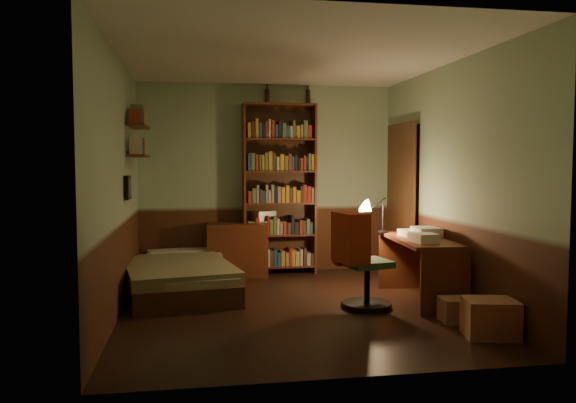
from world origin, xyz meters
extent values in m
cube|color=black|center=(0.00, 0.00, -0.01)|extent=(3.50, 4.00, 0.02)
cube|color=silver|center=(0.00, 0.00, 2.61)|extent=(3.50, 4.00, 0.02)
cube|color=#96B48F|center=(0.00, 2.01, 1.30)|extent=(3.50, 0.02, 2.60)
cube|color=#96B48F|center=(-1.76, 0.00, 1.30)|extent=(0.02, 4.00, 2.60)
cube|color=#96B48F|center=(1.76, 0.00, 1.30)|extent=(0.02, 4.00, 2.60)
cube|color=#96B48F|center=(0.00, -2.01, 1.30)|extent=(3.50, 0.02, 2.60)
cube|color=black|center=(1.72, 1.30, 1.00)|extent=(0.06, 0.90, 2.00)
cube|color=#442815|center=(1.69, 1.30, 1.00)|extent=(0.02, 0.98, 2.08)
cube|color=#708B50|center=(-1.19, 0.97, 0.31)|extent=(1.37, 2.20, 0.62)
cube|color=#532513|center=(-0.43, 1.77, 0.36)|extent=(0.84, 0.49, 0.71)
cube|color=#B2B2B7|center=(-0.06, 1.89, 0.79)|extent=(0.34, 0.31, 0.15)
cube|color=#532513|center=(0.15, 1.85, 1.16)|extent=(1.00, 0.31, 2.32)
cylinder|color=black|center=(0.00, 1.96, 2.43)|extent=(0.06, 0.06, 0.21)
cylinder|color=black|center=(0.57, 1.96, 2.43)|extent=(0.07, 0.07, 0.21)
cube|color=#532513|center=(1.44, 0.04, 0.35)|extent=(0.62, 1.32, 0.69)
cube|color=silver|center=(1.61, 0.17, 0.74)|extent=(0.20, 0.26, 0.10)
cone|color=black|center=(1.21, 0.62, 1.02)|extent=(0.22, 0.22, 0.66)
cube|color=#35623F|center=(0.77, -0.15, 0.47)|extent=(0.54, 0.50, 0.94)
cube|color=#B2381C|center=(0.61, 0.05, 1.20)|extent=(0.38, 0.49, 0.52)
cube|color=#532513|center=(-1.64, 1.10, 1.60)|extent=(0.20, 0.90, 0.03)
cube|color=#532513|center=(-1.64, 1.10, 1.95)|extent=(0.20, 0.90, 0.03)
cube|color=black|center=(-1.72, 0.60, 1.25)|extent=(0.04, 0.32, 0.26)
cube|color=#A87050|center=(1.53, -1.29, 0.17)|extent=(0.50, 0.44, 0.33)
cube|color=#A87050|center=(1.47, -0.81, 0.11)|extent=(0.35, 0.29, 0.23)
camera|label=1|loc=(-1.01, -5.74, 1.51)|focal=35.00mm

